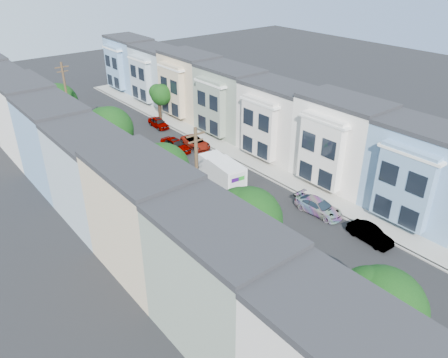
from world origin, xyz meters
name	(u,v)px	position (x,y,z in m)	size (l,w,h in m)	color
ground	(271,227)	(0.00, 0.00, 0.00)	(160.00, 160.00, 0.00)	black
road_slab	(176,167)	(0.00, 15.00, 0.01)	(12.00, 70.00, 0.02)	black
curb_left	(127,183)	(-6.05, 15.00, 0.07)	(0.30, 70.00, 0.15)	gray
curb_right	(219,152)	(6.05, 15.00, 0.07)	(0.30, 70.00, 0.15)	gray
sidewalk_left	(115,187)	(-7.35, 15.00, 0.07)	(2.60, 70.00, 0.15)	gray
sidewalk_right	(227,150)	(7.35, 15.00, 0.07)	(2.60, 70.00, 0.15)	gray
centerline	(176,167)	(0.00, 15.00, 0.00)	(0.12, 70.00, 0.01)	gold
townhouse_row_left	(80,199)	(-11.15, 15.00, 0.00)	(5.00, 70.00, 8.50)	beige
townhouse_row_right	(251,142)	(11.15, 15.00, 0.00)	(5.00, 70.00, 8.50)	beige
tree_a	(380,311)	(-6.30, -14.14, 4.88)	(4.70, 4.70, 7.25)	black
tree_b	(248,221)	(-6.30, -3.83, 5.16)	(4.68, 4.68, 7.52)	black
tree_c	(162,170)	(-6.30, 7.16, 4.69)	(4.70, 4.70, 7.06)	black
tree_d	(109,130)	(-6.30, 17.10, 5.32)	(4.70, 4.70, 7.69)	black
tree_e	(58,103)	(-6.30, 31.64, 4.52)	(4.70, 4.70, 6.88)	black
tree_far_r	(161,95)	(6.89, 29.07, 3.55)	(2.95, 2.95, 5.06)	black
utility_pole_near	(197,188)	(-6.30, 2.00, 5.15)	(1.60, 0.26, 10.00)	#42301E
utility_pole_far	(68,105)	(-6.30, 28.00, 5.15)	(1.60, 0.26, 10.00)	#42301E
fedex_truck	(222,172)	(1.40, 8.56, 1.57)	(2.25, 5.85, 2.81)	silver
lead_sedan	(175,145)	(2.41, 18.75, 0.75)	(1.78, 4.65, 1.51)	black
parked_left_b	(317,307)	(-4.90, -9.28, 0.66)	(1.56, 4.07, 1.32)	black
parked_left_c	(234,246)	(-4.90, -0.74, 0.62)	(1.46, 3.80, 1.23)	#B2B2B2
parked_left_d	(142,179)	(-4.90, 13.76, 0.65)	(1.83, 4.37, 1.31)	#3C0D07
parked_right_a	(370,234)	(4.90, -6.57, 0.65)	(1.37, 3.87, 1.29)	#565C65
parked_right_b	(319,207)	(4.90, -1.11, 0.68)	(1.89, 4.51, 1.35)	silver
parked_right_c	(196,142)	(4.90, 18.13, 0.62)	(2.07, 4.48, 1.25)	black
parked_right_d	(159,123)	(4.90, 26.71, 0.65)	(1.53, 3.99, 1.29)	black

